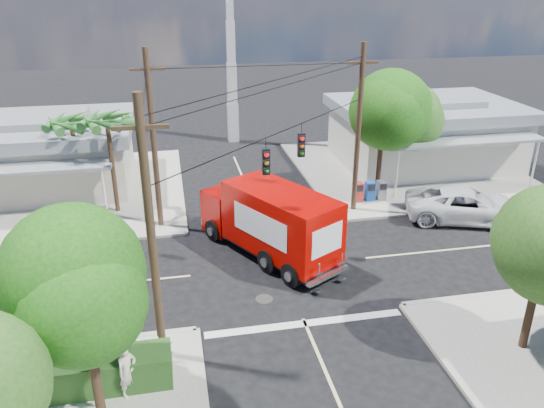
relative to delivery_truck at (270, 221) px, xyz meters
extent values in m
plane|color=black|center=(0.25, -1.17, -1.71)|extent=(120.00, 120.00, 0.00)
cube|color=gray|center=(11.25, 9.83, -1.64)|extent=(14.00, 14.00, 0.14)
cube|color=#A9A496|center=(4.25, 9.83, -1.64)|extent=(0.25, 14.00, 0.14)
cube|color=#A9A496|center=(11.25, 2.83, -1.64)|extent=(14.00, 0.25, 0.14)
cube|color=gray|center=(-10.75, 9.83, -1.64)|extent=(14.00, 14.00, 0.14)
cube|color=#A9A496|center=(-3.75, 9.83, -1.64)|extent=(0.25, 14.00, 0.14)
cube|color=#A9A496|center=(-10.75, 2.83, -1.64)|extent=(14.00, 0.25, 0.14)
cube|color=beige|center=(0.25, 8.83, -1.71)|extent=(0.12, 12.00, 0.01)
cube|color=beige|center=(10.25, -1.17, -1.71)|extent=(12.00, 0.12, 0.01)
cube|color=beige|center=(-9.75, -1.17, -1.71)|extent=(12.00, 0.12, 0.01)
cube|color=silver|center=(0.25, -5.47, -1.71)|extent=(7.50, 0.40, 0.01)
cube|color=beige|center=(12.75, 10.83, 0.13)|extent=(11.00, 8.00, 3.40)
cube|color=gray|center=(12.75, 10.83, 2.18)|extent=(11.80, 8.80, 0.70)
cube|color=gray|center=(12.75, 10.83, 2.68)|extent=(6.05, 4.40, 0.50)
cube|color=gray|center=(12.75, 5.93, 1.33)|extent=(9.90, 1.80, 0.15)
cylinder|color=silver|center=(8.35, 5.13, -0.12)|extent=(0.12, 0.12, 2.90)
cylinder|color=silver|center=(17.15, 5.13, -0.12)|extent=(0.12, 0.12, 2.90)
cube|color=beige|center=(-11.75, 11.33, 0.03)|extent=(10.00, 8.00, 3.20)
cube|color=gray|center=(-11.75, 11.33, 1.98)|extent=(10.80, 8.80, 0.70)
cube|color=gray|center=(-11.75, 11.33, 2.48)|extent=(5.50, 4.40, 0.50)
cube|color=gray|center=(-11.75, 6.43, 1.13)|extent=(9.00, 1.80, 0.15)
cylinder|color=silver|center=(-7.75, 5.63, -0.22)|extent=(0.12, 0.12, 2.70)
cube|color=silver|center=(0.75, 18.83, -0.21)|extent=(0.80, 0.80, 3.00)
cube|color=silver|center=(0.75, 18.83, 2.79)|extent=(0.70, 0.70, 3.00)
cube|color=silver|center=(0.75, 18.83, 5.79)|extent=(0.60, 0.60, 3.00)
cylinder|color=#422D1C|center=(-6.75, -8.67, 0.29)|extent=(0.28, 0.28, 3.71)
sphere|color=#144D10|center=(-6.75, -8.67, 2.61)|extent=(3.71, 3.71, 3.71)
sphere|color=#144D10|center=(-7.15, -8.47, 2.84)|extent=(3.02, 3.02, 3.02)
sphere|color=#144D10|center=(-6.40, -8.97, 2.49)|extent=(3.25, 3.25, 3.25)
cylinder|color=#422D1C|center=(7.45, 5.63, 0.48)|extent=(0.28, 0.28, 4.10)
sphere|color=#144D10|center=(7.45, 5.63, 3.04)|extent=(4.10, 4.10, 4.10)
sphere|color=#144D10|center=(7.05, 5.83, 3.29)|extent=(3.33, 3.33, 3.33)
sphere|color=#144D10|center=(7.80, 5.33, 2.91)|extent=(3.58, 3.58, 3.58)
cylinder|color=#422D1C|center=(10.05, 7.83, 0.22)|extent=(0.28, 0.28, 3.58)
sphere|color=#205814|center=(10.05, 7.83, 2.46)|extent=(3.58, 3.58, 3.58)
sphere|color=#205814|center=(9.65, 8.03, 2.69)|extent=(2.91, 2.91, 2.91)
sphere|color=#205814|center=(10.40, 7.53, 2.35)|extent=(3.14, 3.14, 3.14)
cylinder|color=#422D1C|center=(7.25, -8.37, 0.16)|extent=(0.28, 0.28, 3.46)
sphere|color=#205814|center=(6.85, -8.17, 2.53)|extent=(2.81, 2.81, 2.81)
cylinder|color=#422D1C|center=(-7.25, 6.33, 0.93)|extent=(0.24, 0.24, 5.00)
cone|color=#30712B|center=(-6.35, 6.33, 3.53)|extent=(0.50, 2.06, 0.98)
cone|color=#30712B|center=(-6.69, 7.03, 3.53)|extent=(1.92, 1.68, 0.98)
cone|color=#30712B|center=(-7.45, 7.20, 3.53)|extent=(2.12, 0.95, 0.98)
cone|color=#30712B|center=(-8.06, 6.72, 3.53)|extent=(1.34, 2.07, 0.98)
cone|color=#30712B|center=(-8.06, 5.94, 3.53)|extent=(1.34, 2.07, 0.98)
cone|color=#30712B|center=(-7.45, 5.45, 3.53)|extent=(2.12, 0.95, 0.98)
cone|color=#30712B|center=(-6.69, 5.62, 3.53)|extent=(1.92, 1.68, 0.98)
cylinder|color=#422D1C|center=(-9.25, 7.83, 0.73)|extent=(0.24, 0.24, 4.60)
cone|color=#30712B|center=(-8.35, 7.83, 3.13)|extent=(0.50, 2.06, 0.98)
cone|color=#30712B|center=(-8.69, 8.53, 3.13)|extent=(1.92, 1.68, 0.98)
cone|color=#30712B|center=(-9.45, 8.70, 3.13)|extent=(2.12, 0.95, 0.98)
cone|color=#30712B|center=(-10.06, 8.22, 3.13)|extent=(1.34, 2.07, 0.98)
cone|color=#30712B|center=(-10.06, 7.44, 3.13)|extent=(1.34, 2.07, 0.98)
cone|color=#30712B|center=(-9.45, 6.95, 3.13)|extent=(2.12, 0.95, 0.98)
cone|color=#30712B|center=(-8.69, 7.12, 3.13)|extent=(1.92, 1.68, 0.98)
cylinder|color=#473321|center=(-4.95, -6.37, 2.79)|extent=(0.28, 0.28, 9.00)
cube|color=#473321|center=(-4.95, -6.37, 6.29)|extent=(1.60, 0.12, 0.12)
cylinder|color=#473321|center=(5.45, 4.03, 2.79)|extent=(0.28, 0.28, 9.00)
cube|color=#473321|center=(5.45, 4.03, 6.29)|extent=(1.60, 0.12, 0.12)
cylinder|color=#473321|center=(-4.95, 4.03, 2.79)|extent=(0.28, 0.28, 9.00)
cube|color=#473321|center=(-4.95, 4.03, 6.29)|extent=(1.60, 0.12, 0.12)
cylinder|color=black|center=(0.25, -1.17, 4.49)|extent=(10.43, 10.43, 0.04)
cube|color=black|center=(-0.55, -1.97, 3.54)|extent=(0.30, 0.24, 1.05)
sphere|color=red|center=(-0.55, -2.11, 3.87)|extent=(0.20, 0.20, 0.20)
cube|color=black|center=(1.35, -0.07, 3.54)|extent=(0.30, 0.24, 1.05)
sphere|color=red|center=(1.35, -0.21, 3.87)|extent=(0.20, 0.20, 0.20)
cube|color=silver|center=(-7.55, -6.77, -1.22)|extent=(5.94, 0.05, 0.08)
cube|color=silver|center=(-7.55, -6.77, -0.82)|extent=(5.94, 0.05, 0.08)
cube|color=silver|center=(-4.75, -6.77, -1.07)|extent=(0.09, 0.06, 1.00)
cube|color=#1C4215|center=(-7.75, -7.57, -1.02)|extent=(6.20, 1.20, 1.10)
cube|color=#B1251D|center=(6.05, 5.03, -1.02)|extent=(0.50, 0.50, 1.10)
cube|color=#0E3C93|center=(6.75, 5.03, -1.02)|extent=(0.50, 0.50, 1.10)
cube|color=slate|center=(7.45, 5.03, -1.02)|extent=(0.50, 0.50, 1.10)
cube|color=black|center=(-0.08, 0.13, -1.18)|extent=(5.64, 7.61, 0.24)
cube|color=#B30400|center=(-1.53, 2.68, -0.41)|extent=(2.82, 2.57, 2.12)
cube|color=black|center=(-1.86, 3.27, -0.03)|extent=(1.87, 1.21, 0.91)
cube|color=silver|center=(-1.96, 3.43, -1.08)|extent=(1.98, 1.20, 0.34)
cube|color=#B30400|center=(0.35, -0.62, 0.26)|extent=(4.86, 6.04, 2.79)
cube|color=white|center=(1.41, -0.01, 0.41)|extent=(1.73, 3.02, 1.25)
cube|color=white|center=(-0.71, -1.23, 0.41)|extent=(1.73, 3.02, 1.25)
cube|color=white|center=(1.75, -3.06, 0.41)|extent=(1.51, 0.88, 1.25)
cube|color=silver|center=(1.81, -3.17, -1.18)|extent=(2.12, 1.35, 0.17)
cube|color=silver|center=(1.29, -3.61, -0.80)|extent=(0.40, 0.26, 0.96)
cube|color=silver|center=(2.46, -2.94, -0.80)|extent=(0.40, 0.26, 0.96)
cylinder|color=black|center=(-2.42, 2.01, -1.18)|extent=(0.79, 1.07, 1.06)
cylinder|color=black|center=(-0.50, 3.10, -1.18)|extent=(0.79, 1.07, 1.06)
cylinder|color=black|center=(0.35, -2.84, -1.18)|extent=(0.79, 1.07, 1.06)
cylinder|color=black|center=(2.27, -1.74, -1.18)|extent=(0.79, 1.07, 1.06)
imported|color=silver|center=(10.83, 1.76, -0.85)|extent=(6.75, 4.65, 1.72)
imported|color=beige|center=(-5.95, -8.11, -0.68)|extent=(0.77, 0.76, 1.79)
camera|label=1|loc=(-4.16, -21.30, 10.16)|focal=35.00mm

